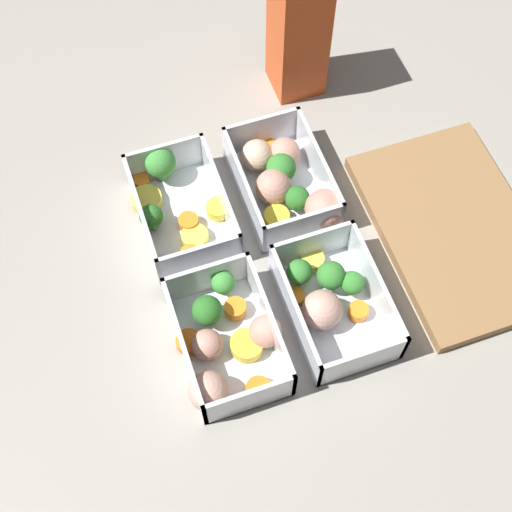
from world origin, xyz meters
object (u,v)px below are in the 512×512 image
Objects in this scene: container_near_right at (225,342)px; juice_carton at (298,32)px; container_far_left at (286,182)px; container_near_left at (176,204)px; container_far_right at (329,299)px.

juice_carton reaches higher than container_near_right.
container_near_left is at bearing -96.44° from container_far_left.
container_near_right is 0.13m from container_far_right.
container_near_left is 0.84× the size of juice_carton.
container_far_left is (-0.18, 0.14, 0.00)m from container_near_right.
juice_carton is (-0.15, 0.22, 0.07)m from container_near_left.
container_far_left is 1.07× the size of container_far_right.
container_near_left is 0.23m from container_far_right.
container_far_right is (0.17, -0.01, -0.00)m from container_far_left.
container_far_right is (-0.01, 0.13, 0.00)m from container_near_right.
container_far_left and container_far_right have the same top height.
container_near_right is at bearing -84.86° from container_far_right.
container_near_right is 0.81× the size of juice_carton.
juice_carton reaches higher than container_near_left.
juice_carton is at bearing 125.38° from container_near_left.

